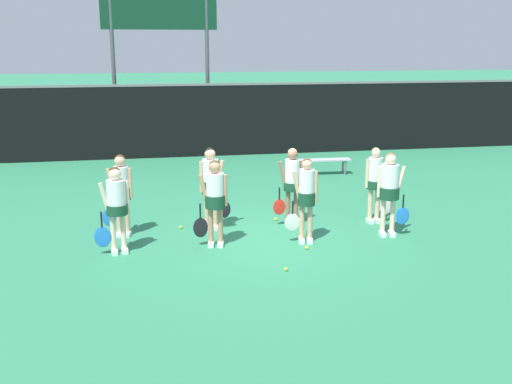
% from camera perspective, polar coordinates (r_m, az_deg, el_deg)
% --- Properties ---
extents(ground_plane, '(140.00, 140.00, 0.00)m').
position_cam_1_polar(ground_plane, '(12.21, 0.11, -4.18)').
color(ground_plane, '#2D7F56').
extents(fence_windscreen, '(60.00, 0.08, 2.49)m').
position_cam_1_polar(fence_windscreen, '(20.68, -4.69, 6.87)').
color(fence_windscreen, black).
rests_on(fence_windscreen, ground_plane).
extents(scoreboard, '(3.92, 0.15, 5.87)m').
position_cam_1_polar(scoreboard, '(21.37, -9.20, 15.95)').
color(scoreboard, '#515156').
rests_on(scoreboard, ground_plane).
extents(bench_courtside, '(1.85, 0.42, 0.47)m').
position_cam_1_polar(bench_courtside, '(17.82, 6.09, 2.91)').
color(bench_courtside, '#B2B2B7').
rests_on(bench_courtside, ground_plane).
extents(player_0, '(0.67, 0.39, 1.64)m').
position_cam_1_polar(player_0, '(11.25, -13.18, -0.98)').
color(player_0, beige).
rests_on(player_0, ground_plane).
extents(player_1, '(0.66, 0.38, 1.68)m').
position_cam_1_polar(player_1, '(11.36, -3.95, -0.33)').
color(player_1, tan).
rests_on(player_1, ground_plane).
extents(player_2, '(0.63, 0.34, 1.68)m').
position_cam_1_polar(player_2, '(11.58, 4.79, -0.22)').
color(player_2, tan).
rests_on(player_2, ground_plane).
extents(player_3, '(0.68, 0.41, 1.71)m').
position_cam_1_polar(player_3, '(12.24, 12.61, 0.48)').
color(player_3, beige).
rests_on(player_3, ground_plane).
extents(player_4, '(0.63, 0.35, 1.67)m').
position_cam_1_polar(player_4, '(12.26, -12.73, 0.34)').
color(player_4, tan).
rests_on(player_4, ground_plane).
extents(player_5, '(0.65, 0.38, 1.74)m').
position_cam_1_polar(player_5, '(12.36, -4.33, 1.00)').
color(player_5, tan).
rests_on(player_5, ground_plane).
extents(player_6, '(0.64, 0.37, 1.67)m').
position_cam_1_polar(player_6, '(12.69, 3.45, 1.15)').
color(player_6, '#8C664C').
rests_on(player_6, ground_plane).
extents(player_7, '(0.62, 0.34, 1.65)m').
position_cam_1_polar(player_7, '(13.11, 11.29, 1.18)').
color(player_7, beige).
rests_on(player_7, ground_plane).
extents(tennis_ball_0, '(0.07, 0.07, 0.07)m').
position_cam_1_polar(tennis_ball_0, '(12.75, -7.18, -3.34)').
color(tennis_ball_0, '#CCE033').
rests_on(tennis_ball_0, ground_plane).
extents(tennis_ball_1, '(0.07, 0.07, 0.07)m').
position_cam_1_polar(tennis_ball_1, '(11.45, 4.85, -5.30)').
color(tennis_ball_1, '#CCE033').
rests_on(tennis_ball_1, ground_plane).
extents(tennis_ball_2, '(0.07, 0.07, 0.07)m').
position_cam_1_polar(tennis_ball_2, '(13.84, 4.55, -1.87)').
color(tennis_ball_2, '#CCE033').
rests_on(tennis_ball_2, ground_plane).
extents(tennis_ball_3, '(0.07, 0.07, 0.07)m').
position_cam_1_polar(tennis_ball_3, '(12.28, -14.82, -4.38)').
color(tennis_ball_3, '#CCE033').
rests_on(tennis_ball_3, ground_plane).
extents(tennis_ball_4, '(0.07, 0.07, 0.07)m').
position_cam_1_polar(tennis_ball_4, '(13.21, 1.90, -2.60)').
color(tennis_ball_4, '#CCE033').
rests_on(tennis_ball_4, ground_plane).
extents(tennis_ball_5, '(0.06, 0.06, 0.06)m').
position_cam_1_polar(tennis_ball_5, '(10.38, 2.88, -7.35)').
color(tennis_ball_5, '#CCE033').
rests_on(tennis_ball_5, ground_plane).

